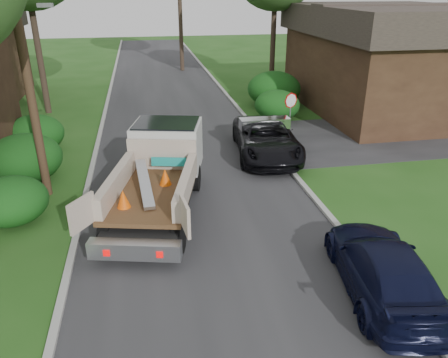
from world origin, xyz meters
name	(u,v)px	position (x,y,z in m)	size (l,w,h in m)	color
ground	(216,252)	(0.00, 0.00, 0.00)	(120.00, 120.00, 0.00)	#1F4D16
road	(182,142)	(0.00, 10.00, 0.00)	(8.00, 90.00, 0.02)	#28282B
side_street	(412,134)	(12.00, 9.00, 0.01)	(16.00, 7.00, 0.02)	#28282B
curb_left	(97,146)	(-4.10, 10.00, 0.06)	(0.20, 90.00, 0.12)	#9E9E99
curb_right	(262,136)	(4.10, 10.00, 0.06)	(0.20, 90.00, 0.12)	#9E9E99
stop_sign	(290,107)	(5.20, 9.00, 1.78)	(0.71, 0.32, 2.48)	slate
utility_pole	(23,51)	(-5.48, 4.98, 5.17)	(2.42, 1.25, 10.00)	#382619
house_right	(389,58)	(13.00, 14.00, 3.16)	(9.72, 12.96, 6.20)	#342015
hedge_left_a	(11,201)	(-6.20, 3.00, 0.77)	(2.34, 2.34, 1.53)	#114914
hedge_left_b	(25,158)	(-6.50, 6.50, 0.94)	(2.86, 2.86, 1.87)	#114914
hedge_left_c	(35,133)	(-6.80, 10.00, 0.85)	(2.60, 2.60, 1.70)	#114914
hedge_right_a	(277,105)	(5.80, 13.00, 0.85)	(2.60, 2.60, 1.70)	#114914
hedge_right_b	(274,89)	(6.50, 16.00, 1.10)	(3.38, 3.38, 2.21)	#114914
flatbed_truck	(162,165)	(-1.28, 3.69, 1.39)	(4.32, 7.21, 2.56)	black
black_pickup	(266,139)	(3.60, 7.45, 0.80)	(2.65, 5.76, 1.60)	black
navy_suv	(383,268)	(3.80, -2.51, 0.71)	(1.98, 4.87, 1.41)	black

